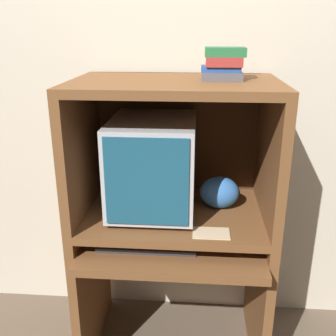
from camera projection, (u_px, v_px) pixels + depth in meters
name	position (u px, v px, depth m)	size (l,w,h in m)	color
wall_back	(179.00, 82.00, 1.94)	(6.00, 0.06, 2.60)	beige
desk_base	(173.00, 279.00, 1.88)	(0.86, 0.64, 0.67)	brown
desk_monitor_shelf	(174.00, 215.00, 1.81)	(0.86, 0.57, 0.10)	brown
hutch_upper	(175.00, 126.00, 1.70)	(0.86, 0.57, 0.59)	brown
crt_monitor	(153.00, 164.00, 1.74)	(0.37, 0.47, 0.42)	#B2B2B7
keyboard	(148.00, 242.00, 1.69)	(0.42, 0.16, 0.03)	#2D2D30
mouse	(214.00, 247.00, 1.66)	(0.06, 0.04, 0.03)	black
snack_bag	(219.00, 192.00, 1.80)	(0.18, 0.13, 0.15)	#336BB7
book_stack	(223.00, 64.00, 1.59)	(0.17, 0.14, 0.13)	#4C4C51
paper_card	(211.00, 233.00, 1.59)	(0.15, 0.10, 0.00)	#CCB28C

